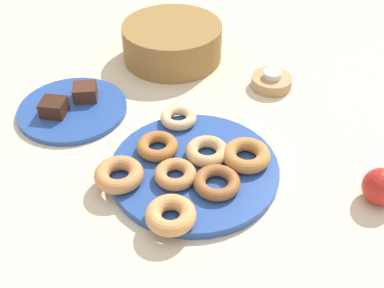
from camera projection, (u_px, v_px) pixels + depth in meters
The scene contains 17 objects.
ground_plane at pixel (194, 173), 0.92m from camera, with size 2.40×2.40×0.00m, color beige.
donut_plate at pixel (194, 169), 0.91m from camera, with size 0.32×0.32×0.02m, color #284C9E.
donut_0 at pixel (207, 151), 0.92m from camera, with size 0.08×0.08×0.02m, color tan.
donut_1 at pixel (171, 215), 0.80m from camera, with size 0.09×0.09×0.03m, color tan.
donut_2 at pixel (178, 118), 1.00m from camera, with size 0.08×0.08×0.02m, color #EABC84.
donut_3 at pixel (119, 175), 0.87m from camera, with size 0.09×0.09×0.03m, color #C6844C.
donut_4 at pixel (217, 182), 0.86m from camera, with size 0.09×0.09×0.02m, color #995B2D.
donut_5 at pixel (157, 146), 0.93m from camera, with size 0.08×0.08×0.02m, color #AD6B33.
donut_6 at pixel (175, 174), 0.87m from camera, with size 0.08×0.08×0.02m, color #C6844C.
donut_7 at pixel (246, 155), 0.91m from camera, with size 0.09×0.09×0.03m, color #BC7A3D.
cake_plate at pixel (73, 109), 1.06m from camera, with size 0.24×0.24×0.01m, color #284C9E.
brownie_near at pixel (54, 107), 1.03m from camera, with size 0.05×0.05×0.03m, color #381E14.
brownie_far at pixel (85, 92), 1.07m from camera, with size 0.05×0.05×0.03m, color #472819.
candle_holder at pixel (272, 82), 1.13m from camera, with size 0.10×0.10×0.03m, color tan.
tealight at pixel (272, 74), 1.12m from camera, with size 0.04×0.04×0.01m, color silver.
basket at pixel (172, 42), 1.21m from camera, with size 0.25×0.25×0.09m, color olive.
apple at pixel (381, 186), 0.84m from camera, with size 0.07×0.07×0.07m, color red.
Camera 1 is at (-0.10, -0.65, 0.64)m, focal length 44.51 mm.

